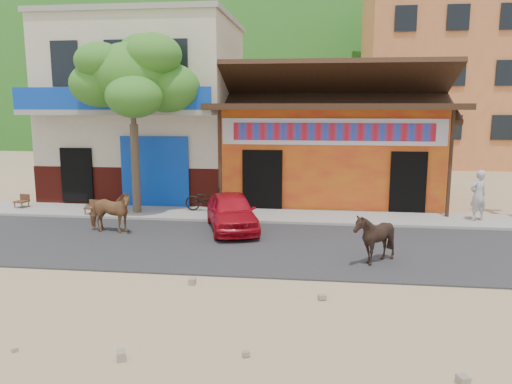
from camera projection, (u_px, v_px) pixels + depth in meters
The scene contains 15 objects.
ground at pixel (244, 278), 10.94m from camera, with size 120.00×120.00×0.00m, color #9E825B.
road at pixel (258, 246), 13.38m from camera, with size 60.00×5.00×0.04m, color #28282B.
sidewalk at pixel (271, 216), 16.79m from camera, with size 60.00×2.00×0.12m, color gray.
dance_club at pixel (330, 154), 20.16m from camera, with size 8.00×6.00×3.60m, color orange.
cafe_building at pixel (149, 111), 20.79m from camera, with size 7.00×6.00×7.00m, color beige.
apartment_front at pixel (436, 70), 32.25m from camera, with size 9.00×9.00×12.00m, color #CC723F.
hillside at pixel (311, 51), 77.28m from camera, with size 100.00×40.00×24.00m, color #194C14.
tree at pixel (134, 124), 16.64m from camera, with size 3.00×3.00×6.00m, color #2D721E, non-canonical shape.
cow_tan at pixel (110, 212), 14.60m from camera, with size 0.67×1.47×1.24m, color #8D5E38.
cow_dark at pixel (374, 238), 11.75m from camera, with size 1.00×1.12×1.24m, color black.
red_car at pixel (232, 211), 14.95m from camera, with size 1.33×3.30×1.12m, color #B60D1B.
scooter at pixel (207, 200), 17.21m from camera, with size 0.54×1.56×0.82m, color black.
pedestrian at pixel (478, 195), 15.77m from camera, with size 0.59×0.39×1.62m, color #B8B8B8.
cafe_chair_left at pixel (21, 196), 17.84m from camera, with size 0.40×0.40×0.87m, color #4B3019, non-canonical shape.
cafe_chair_right at pixel (92, 201), 16.77m from camera, with size 0.40×0.40×0.86m, color #4E361A, non-canonical shape.
Camera 1 is at (1.57, -10.34, 3.75)m, focal length 35.00 mm.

